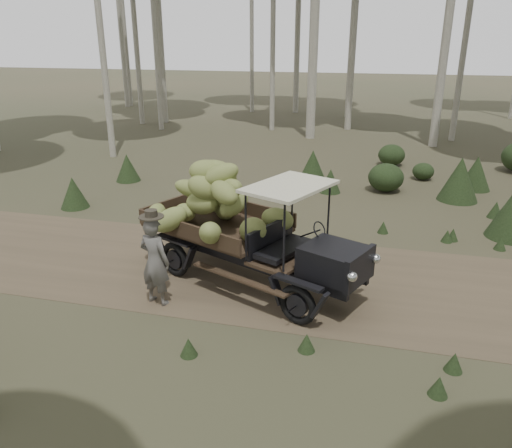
% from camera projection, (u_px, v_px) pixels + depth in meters
% --- Properties ---
extents(ground, '(120.00, 120.00, 0.00)m').
position_uv_depth(ground, '(345.00, 283.00, 9.76)').
color(ground, '#473D2B').
rests_on(ground, ground).
extents(dirt_track, '(70.00, 4.00, 0.01)m').
position_uv_depth(dirt_track, '(345.00, 283.00, 9.76)').
color(dirt_track, brown).
rests_on(dirt_track, ground).
extents(banana_truck, '(4.81, 3.23, 2.39)m').
position_uv_depth(banana_truck, '(234.00, 212.00, 9.58)').
color(banana_truck, black).
rests_on(banana_truck, ground).
extents(farmer, '(0.67, 0.53, 1.78)m').
position_uv_depth(farmer, '(155.00, 260.00, 8.78)').
color(farmer, '#585550').
rests_on(farmer, ground).
extents(undergrowth, '(21.59, 21.93, 1.37)m').
position_uv_depth(undergrowth, '(380.00, 262.00, 9.42)').
color(undergrowth, '#233319').
rests_on(undergrowth, ground).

